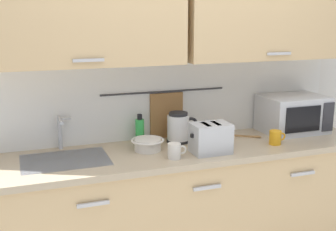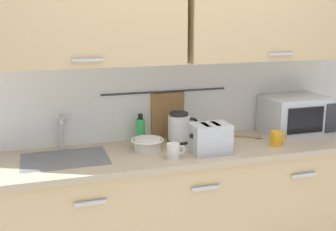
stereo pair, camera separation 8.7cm
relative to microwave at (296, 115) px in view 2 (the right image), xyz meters
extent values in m
cube|color=tan|center=(-0.89, -0.11, -0.61)|extent=(2.50, 0.60, 0.86)
cube|color=#B7B7BC|center=(-1.57, -0.42, -0.30)|extent=(0.18, 0.02, 0.02)
cube|color=#B7B7BC|center=(-0.89, -0.42, -0.30)|extent=(0.18, 0.02, 0.02)
cube|color=#B7B7BC|center=(-0.20, -0.42, -0.30)|extent=(0.18, 0.02, 0.02)
cube|color=tan|center=(-0.89, -0.11, -0.16)|extent=(2.53, 0.63, 0.04)
cube|color=#9EA0A5|center=(-1.68, -0.09, -0.18)|extent=(0.52, 0.38, 0.09)
cube|color=silver|center=(-0.89, 0.22, 0.21)|extent=(3.70, 0.06, 2.50)
cube|color=silver|center=(-0.89, 0.19, 0.14)|extent=(2.50, 0.01, 0.55)
cube|color=tan|center=(-1.52, 0.03, 0.77)|extent=(1.23, 0.33, 0.70)
cube|color=#B7B7BC|center=(-1.52, -0.15, 0.47)|extent=(0.18, 0.01, 0.02)
cube|color=tan|center=(-0.25, 0.03, 0.77)|extent=(1.23, 0.33, 0.70)
cube|color=#B7B7BC|center=(-0.25, -0.15, 0.47)|extent=(0.18, 0.01, 0.02)
cylinder|color=#333338|center=(-0.95, 0.17, 0.19)|extent=(0.90, 0.01, 0.01)
cube|color=olive|center=(-0.94, 0.17, 0.01)|extent=(0.24, 0.02, 0.34)
cylinder|color=#B2B5BA|center=(-1.68, 0.14, -0.03)|extent=(0.03, 0.03, 0.22)
cylinder|color=#B2B5BA|center=(-1.68, 0.06, 0.07)|extent=(0.02, 0.16, 0.02)
cube|color=#B2B5BA|center=(-1.64, 0.14, 0.06)|extent=(0.07, 0.02, 0.01)
cube|color=silver|center=(0.00, 0.00, 0.00)|extent=(0.46, 0.34, 0.27)
cube|color=black|center=(-0.04, -0.17, 0.00)|extent=(0.29, 0.01, 0.18)
cube|color=#2D2D33|center=(0.18, -0.17, 0.00)|extent=(0.09, 0.01, 0.21)
cylinder|color=black|center=(-0.90, 0.03, -0.13)|extent=(0.16, 0.16, 0.02)
cylinder|color=white|center=(-0.90, 0.03, -0.03)|extent=(0.15, 0.15, 0.17)
cylinder|color=#262628|center=(-0.90, 0.03, 0.06)|extent=(0.13, 0.13, 0.02)
torus|color=black|center=(-0.81, 0.03, -0.02)|extent=(0.11, 0.02, 0.11)
cylinder|color=green|center=(-1.15, 0.12, -0.06)|extent=(0.06, 0.06, 0.16)
cylinder|color=black|center=(-1.15, 0.12, 0.04)|extent=(0.03, 0.03, 0.04)
cylinder|color=silver|center=(-1.05, -0.28, -0.09)|extent=(0.08, 0.08, 0.09)
torus|color=silver|center=(-1.00, -0.28, -0.09)|extent=(0.06, 0.01, 0.06)
cylinder|color=silver|center=(-1.15, -0.08, -0.10)|extent=(0.17, 0.17, 0.07)
torus|color=silver|center=(-1.15, -0.08, -0.07)|extent=(0.21, 0.21, 0.01)
cube|color=#B7BABF|center=(-0.79, -0.26, -0.04)|extent=(0.24, 0.17, 0.19)
cube|color=black|center=(-0.83, -0.26, 0.05)|extent=(0.03, 0.12, 0.01)
cube|color=black|center=(-0.76, -0.26, 0.05)|extent=(0.03, 0.12, 0.01)
cube|color=black|center=(-0.92, -0.26, -0.01)|extent=(0.02, 0.02, 0.02)
cylinder|color=orange|center=(-0.31, -0.24, -0.09)|extent=(0.08, 0.08, 0.09)
torus|color=orange|center=(-0.25, -0.24, -0.09)|extent=(0.06, 0.01, 0.06)
cube|color=#9E7042|center=(-0.45, 0.02, -0.13)|extent=(0.19, 0.14, 0.01)
ellipsoid|color=#9E7042|center=(-0.33, -0.06, -0.13)|extent=(0.07, 0.07, 0.01)
camera|label=1|loc=(-1.92, -2.61, 0.72)|focal=45.96mm
camera|label=2|loc=(-1.84, -2.64, 0.72)|focal=45.96mm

